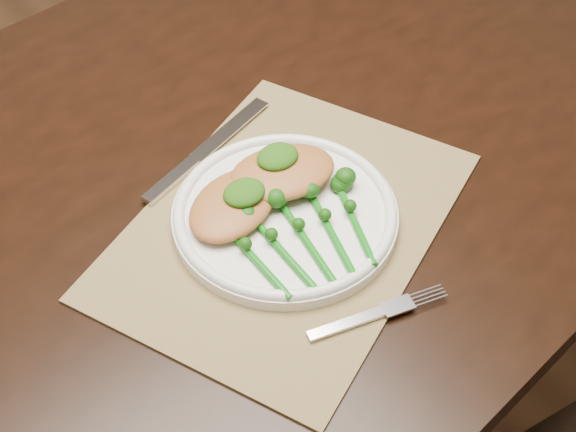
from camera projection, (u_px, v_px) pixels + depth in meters
floor at (258, 402)px, 1.62m from camera, size 4.00×4.00×0.00m
dining_table at (237, 330)px, 1.29m from camera, size 1.70×1.08×0.75m
placemat at (287, 223)px, 0.94m from camera, size 0.53×0.47×0.00m
dinner_plate at (285, 213)px, 0.93m from camera, size 0.26×0.26×0.02m
knife at (196, 158)px, 1.00m from camera, size 0.22×0.08×0.01m
fork at (387, 310)px, 0.85m from camera, size 0.16×0.06×0.00m
chicken_fillet_left at (233, 205)px, 0.92m from camera, size 0.15×0.13×0.03m
chicken_fillet_right at (282, 172)px, 0.94m from camera, size 0.15×0.12×0.03m
pesto_dollop_left at (244, 193)px, 0.91m from camera, size 0.05×0.04×0.02m
pesto_dollop_right at (278, 157)px, 0.94m from camera, size 0.05×0.04×0.02m
broccolini_bundle at (306, 241)px, 0.89m from camera, size 0.17×0.19×0.04m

